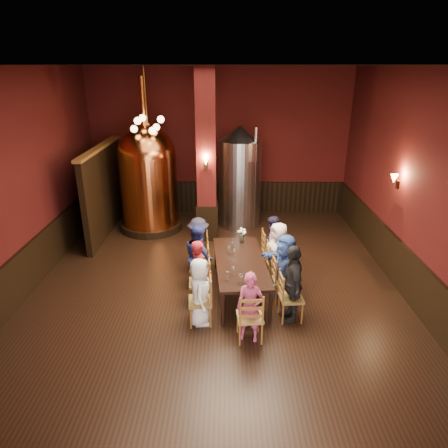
{
  "coord_description": "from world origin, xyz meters",
  "views": [
    {
      "loc": [
        0.23,
        -7.48,
        4.5
      ],
      "look_at": [
        0.18,
        0.2,
        1.44
      ],
      "focal_mm": 32.0,
      "sensor_mm": 36.0,
      "label": 1
    }
  ],
  "objects_px": {
    "copper_kettle": "(149,177)",
    "rose_vase": "(242,233)",
    "person_1": "(199,272)",
    "person_2": "(199,256)",
    "dining_table": "(240,263)",
    "person_0": "(200,292)",
    "steel_vessel": "(240,177)"
  },
  "relations": [
    {
      "from": "dining_table",
      "to": "rose_vase",
      "type": "distance_m",
      "value": 0.97
    },
    {
      "from": "person_2",
      "to": "rose_vase",
      "type": "bearing_deg",
      "value": -80.32
    },
    {
      "from": "copper_kettle",
      "to": "steel_vessel",
      "type": "relative_size",
      "value": 1.44
    },
    {
      "from": "person_0",
      "to": "dining_table",
      "type": "bearing_deg",
      "value": -37.78
    },
    {
      "from": "dining_table",
      "to": "person_1",
      "type": "distance_m",
      "value": 0.91
    },
    {
      "from": "copper_kettle",
      "to": "dining_table",
      "type": "bearing_deg",
      "value": -55.22
    },
    {
      "from": "dining_table",
      "to": "copper_kettle",
      "type": "xyz_separation_m",
      "value": [
        -2.5,
        3.6,
        0.86
      ]
    },
    {
      "from": "rose_vase",
      "to": "person_1",
      "type": "bearing_deg",
      "value": -123.89
    },
    {
      "from": "dining_table",
      "to": "steel_vessel",
      "type": "distance_m",
      "value": 3.98
    },
    {
      "from": "rose_vase",
      "to": "steel_vessel",
      "type": "bearing_deg",
      "value": 89.4
    },
    {
      "from": "dining_table",
      "to": "person_1",
      "type": "xyz_separation_m",
      "value": [
        -0.82,
        -0.4,
        0.0
      ]
    },
    {
      "from": "copper_kettle",
      "to": "steel_vessel",
      "type": "xyz_separation_m",
      "value": [
        2.59,
        0.3,
        -0.07
      ]
    },
    {
      "from": "person_2",
      "to": "steel_vessel",
      "type": "relative_size",
      "value": 0.48
    },
    {
      "from": "dining_table",
      "to": "steel_vessel",
      "type": "bearing_deg",
      "value": 84.1
    },
    {
      "from": "dining_table",
      "to": "steel_vessel",
      "type": "relative_size",
      "value": 0.84
    },
    {
      "from": "person_0",
      "to": "rose_vase",
      "type": "relative_size",
      "value": 3.81
    },
    {
      "from": "steel_vessel",
      "to": "rose_vase",
      "type": "bearing_deg",
      "value": -90.6
    },
    {
      "from": "person_1",
      "to": "rose_vase",
      "type": "distance_m",
      "value": 1.61
    },
    {
      "from": "person_0",
      "to": "person_2",
      "type": "distance_m",
      "value": 1.33
    },
    {
      "from": "person_1",
      "to": "rose_vase",
      "type": "relative_size",
      "value": 4.01
    },
    {
      "from": "dining_table",
      "to": "rose_vase",
      "type": "relative_size",
      "value": 7.19
    },
    {
      "from": "steel_vessel",
      "to": "rose_vase",
      "type": "distance_m",
      "value": 3.02
    },
    {
      "from": "person_0",
      "to": "steel_vessel",
      "type": "relative_size",
      "value": 0.44
    },
    {
      "from": "copper_kettle",
      "to": "rose_vase",
      "type": "relative_size",
      "value": 12.35
    },
    {
      "from": "person_1",
      "to": "person_2",
      "type": "relative_size",
      "value": 0.96
    },
    {
      "from": "person_1",
      "to": "copper_kettle",
      "type": "height_order",
      "value": "copper_kettle"
    },
    {
      "from": "copper_kettle",
      "to": "rose_vase",
      "type": "height_order",
      "value": "copper_kettle"
    },
    {
      "from": "person_0",
      "to": "person_1",
      "type": "height_order",
      "value": "person_1"
    },
    {
      "from": "person_1",
      "to": "steel_vessel",
      "type": "bearing_deg",
      "value": -33.9
    },
    {
      "from": "steel_vessel",
      "to": "person_2",
      "type": "bearing_deg",
      "value": -104.93
    },
    {
      "from": "person_0",
      "to": "steel_vessel",
      "type": "height_order",
      "value": "steel_vessel"
    },
    {
      "from": "copper_kettle",
      "to": "person_1",
      "type": "bearing_deg",
      "value": -67.22
    }
  ]
}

